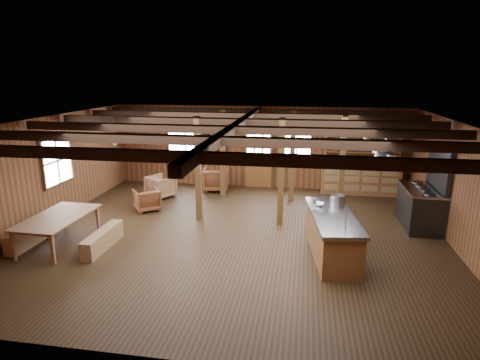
# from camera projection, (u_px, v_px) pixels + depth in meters

# --- Properties ---
(room) EXTENTS (10.04, 9.04, 2.84)m
(room) POSITION_uv_depth(u_px,v_px,m) (236.00, 181.00, 9.49)
(room) COLOR black
(room) RESTS_ON ground
(ceiling_joists) EXTENTS (9.80, 8.82, 0.18)m
(ceiling_joists) POSITION_uv_depth(u_px,v_px,m) (237.00, 126.00, 9.33)
(ceiling_joists) COLOR black
(ceiling_joists) RESTS_ON ceiling
(timber_posts) EXTENTS (3.95, 2.35, 2.80)m
(timber_posts) POSITION_uv_depth(u_px,v_px,m) (267.00, 163.00, 11.39)
(timber_posts) COLOR #462B14
(timber_posts) RESTS_ON floor
(back_door) EXTENTS (1.02, 0.08, 2.15)m
(back_door) POSITION_uv_depth(u_px,v_px,m) (258.00, 162.00, 13.87)
(back_door) COLOR brown
(back_door) RESTS_ON floor
(window_back_left) EXTENTS (1.32, 0.06, 1.32)m
(window_back_left) POSITION_uv_depth(u_px,v_px,m) (185.00, 140.00, 14.10)
(window_back_left) COLOR white
(window_back_left) RESTS_ON wall_back
(window_back_right) EXTENTS (1.02, 0.06, 1.32)m
(window_back_right) POSITION_uv_depth(u_px,v_px,m) (297.00, 143.00, 13.48)
(window_back_right) COLOR white
(window_back_right) RESTS_ON wall_back
(window_left) EXTENTS (0.14, 1.24, 1.32)m
(window_left) POSITION_uv_depth(u_px,v_px,m) (57.00, 161.00, 10.70)
(window_left) COLOR white
(window_left) RESTS_ON wall_back
(notice_boards) EXTENTS (1.08, 0.03, 0.90)m
(notice_boards) POSITION_uv_depth(u_px,v_px,m) (216.00, 140.00, 13.91)
(notice_boards) COLOR white
(notice_boards) RESTS_ON wall_back
(back_counter) EXTENTS (2.55, 0.60, 2.45)m
(back_counter) POSITION_uv_depth(u_px,v_px,m) (360.00, 176.00, 13.17)
(back_counter) COLOR brown
(back_counter) RESTS_ON floor
(pendant_lamps) EXTENTS (1.86, 2.36, 0.66)m
(pendant_lamps) POSITION_uv_depth(u_px,v_px,m) (159.00, 136.00, 10.58)
(pendant_lamps) COLOR #2E2E30
(pendant_lamps) RESTS_ON ceiling
(pot_rack) EXTENTS (0.42, 3.00, 0.45)m
(pot_rack) POSITION_uv_depth(u_px,v_px,m) (379.00, 146.00, 9.08)
(pot_rack) COLOR #2E2E30
(pot_rack) RESTS_ON ceiling
(kitchen_island) EXTENTS (1.21, 2.59, 1.20)m
(kitchen_island) POSITION_uv_depth(u_px,v_px,m) (332.00, 235.00, 8.69)
(kitchen_island) COLOR brown
(kitchen_island) RESTS_ON floor
(step_stool) EXTENTS (0.39, 0.27, 0.34)m
(step_stool) POSITION_uv_depth(u_px,v_px,m) (329.00, 215.00, 10.80)
(step_stool) COLOR brown
(step_stool) RESTS_ON floor
(commercial_range) EXTENTS (0.90, 1.76, 2.16)m
(commercial_range) POSITION_uv_depth(u_px,v_px,m) (424.00, 201.00, 10.28)
(commercial_range) COLOR #2E2E30
(commercial_range) RESTS_ON floor
(dining_table) EXTENTS (1.15, 2.03, 0.71)m
(dining_table) POSITION_uv_depth(u_px,v_px,m) (61.00, 231.00, 9.23)
(dining_table) COLOR #8D5940
(dining_table) RESTS_ON floor
(bench_wall) EXTENTS (0.29, 1.56, 0.43)m
(bench_wall) POSITION_uv_depth(u_px,v_px,m) (32.00, 234.00, 9.38)
(bench_wall) COLOR brown
(bench_wall) RESTS_ON floor
(bench_aisle) EXTENTS (0.28, 1.51, 0.42)m
(bench_aisle) POSITION_uv_depth(u_px,v_px,m) (103.00, 240.00, 9.10)
(bench_aisle) COLOR brown
(bench_aisle) RESTS_ON floor
(armchair_a) EXTENTS (0.96, 0.96, 0.63)m
(armchair_a) POSITION_uv_depth(u_px,v_px,m) (147.00, 200.00, 11.63)
(armchair_a) COLOR brown
(armchair_a) RESTS_ON floor
(armchair_b) EXTENTS (0.95, 0.97, 0.77)m
(armchair_b) POSITION_uv_depth(u_px,v_px,m) (216.00, 179.00, 13.59)
(armchair_b) COLOR brown
(armchair_b) RESTS_ON floor
(armchair_c) EXTENTS (1.03, 1.03, 0.70)m
(armchair_c) POSITION_uv_depth(u_px,v_px,m) (161.00, 186.00, 12.86)
(armchair_c) COLOR #926442
(armchair_c) RESTS_ON floor
(counter_pot) EXTENTS (0.33, 0.33, 0.20)m
(counter_pot) POSITION_uv_depth(u_px,v_px,m) (338.00, 199.00, 9.30)
(counter_pot) COLOR #B1B4B8
(counter_pot) RESTS_ON kitchen_island
(bowl) EXTENTS (0.34, 0.34, 0.06)m
(bowl) POSITION_uv_depth(u_px,v_px,m) (318.00, 204.00, 9.14)
(bowl) COLOR silver
(bowl) RESTS_ON kitchen_island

